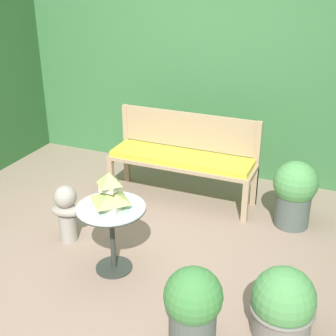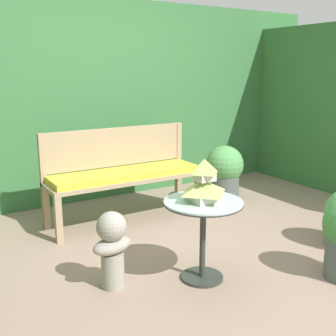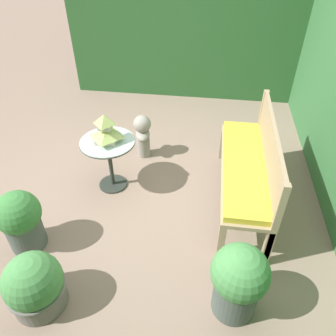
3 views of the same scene
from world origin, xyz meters
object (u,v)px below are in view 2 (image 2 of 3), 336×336
object	(u,v)px
patio_table	(203,219)
pagoda_birdhouse	(204,183)
garden_bench	(125,178)
garden_bust	(112,245)
potted_plant_table_far	(224,173)

from	to	relation	value
patio_table	pagoda_birdhouse	distance (m)	0.26
garden_bench	patio_table	size ratio (longest dim) A/B	2.63
patio_table	garden_bust	bearing A→B (deg)	159.11
garden_bust	garden_bench	bearing A→B (deg)	48.67
pagoda_birdhouse	potted_plant_table_far	xyz separation A→B (m)	(1.29, 1.33, -0.37)
garden_bust	potted_plant_table_far	bearing A→B (deg)	18.85
pagoda_birdhouse	potted_plant_table_far	distance (m)	1.89
garden_bench	garden_bust	bearing A→B (deg)	-120.22
patio_table	garden_bust	xyz separation A→B (m)	(-0.62, 0.23, -0.15)
garden_bench	potted_plant_table_far	xyz separation A→B (m)	(1.22, -0.08, -0.09)
garden_bench	pagoda_birdhouse	world-z (taller)	pagoda_birdhouse
pagoda_birdhouse	garden_bust	size ratio (longest dim) A/B	0.55
garden_bust	potted_plant_table_far	distance (m)	2.20
pagoda_birdhouse	garden_bust	world-z (taller)	pagoda_birdhouse
garden_bench	garden_bust	world-z (taller)	garden_bust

